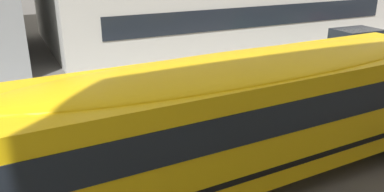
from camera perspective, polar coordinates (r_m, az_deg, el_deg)
name	(u,v)px	position (r m, az deg, el deg)	size (l,w,h in m)	color
ground_plane	(164,159)	(10.37, -4.15, -9.29)	(400.00, 400.00, 0.00)	#54514F
sidewalk_far	(97,82)	(16.90, -13.87, 2.06)	(120.00, 3.00, 0.01)	gray
lane_centreline	(164,159)	(10.37, -4.16, -9.27)	(110.00, 0.16, 0.01)	silver
school_bus	(257,108)	(8.97, 9.55, -1.74)	(13.49, 3.21, 3.00)	yellow
parked_car_green_far_corner	(356,45)	(21.09, 23.06, 6.95)	(3.97, 2.01, 1.64)	#236038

